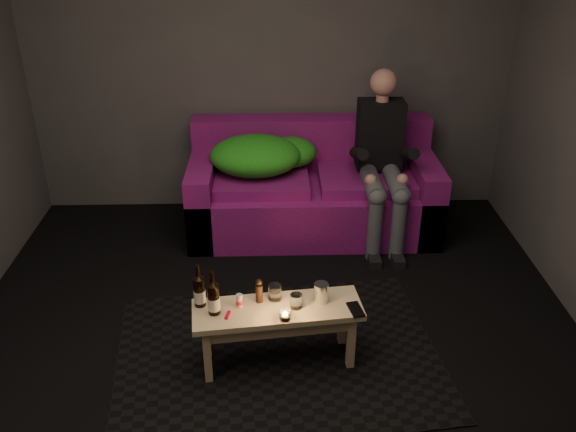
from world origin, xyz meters
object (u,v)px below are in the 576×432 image
(coffee_table, at_px, (278,317))
(person, at_px, (382,156))
(steel_cup, at_px, (321,292))
(beer_bottle_b, at_px, (213,298))
(sofa, at_px, (313,192))
(beer_bottle_a, at_px, (199,291))

(coffee_table, bearing_deg, person, 61.46)
(person, relative_size, steel_cup, 11.36)
(beer_bottle_b, bearing_deg, coffee_table, 6.66)
(beer_bottle_b, height_order, steel_cup, beer_bottle_b)
(sofa, distance_m, steel_cup, 1.66)
(person, bearing_deg, steel_cup, -111.49)
(sofa, distance_m, beer_bottle_a, 1.85)
(coffee_table, xyz_separation_m, beer_bottle_a, (-0.45, 0.04, 0.17))
(beer_bottle_a, bearing_deg, steel_cup, 1.71)
(sofa, relative_size, person, 1.50)
(sofa, xyz_separation_m, coffee_table, (-0.31, -1.71, 0.02))
(coffee_table, relative_size, beer_bottle_a, 3.72)
(beer_bottle_a, xyz_separation_m, steel_cup, (0.70, 0.02, -0.04))
(coffee_table, height_order, beer_bottle_a, beer_bottle_a)
(person, bearing_deg, beer_bottle_b, -127.05)
(person, bearing_deg, sofa, 162.85)
(sofa, distance_m, coffee_table, 1.74)
(steel_cup, bearing_deg, sofa, 87.92)
(coffee_table, height_order, steel_cup, steel_cup)
(person, distance_m, coffee_table, 1.80)
(sofa, bearing_deg, beer_bottle_b, -111.01)
(coffee_table, bearing_deg, sofa, 79.58)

